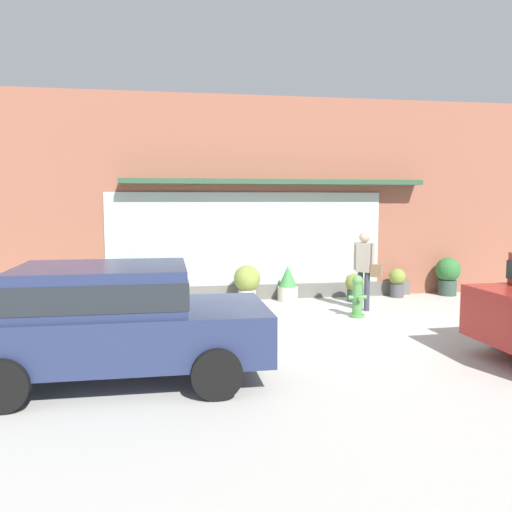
{
  "coord_description": "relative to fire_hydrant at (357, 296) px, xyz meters",
  "views": [
    {
      "loc": [
        -2.62,
        -9.69,
        2.43
      ],
      "look_at": [
        -0.76,
        1.2,
        1.27
      ],
      "focal_mm": 36.76,
      "sensor_mm": 36.0,
      "label": 1
    }
  ],
  "objects": [
    {
      "name": "storefront",
      "position": [
        -1.31,
        2.58,
        1.98
      ],
      "size": [
        14.0,
        0.81,
        4.96
      ],
      "color": "#935642",
      "rests_on": "ground_plane"
    },
    {
      "name": "potted_plant_low_front",
      "position": [
        -1.03,
        1.99,
        -0.03
      ],
      "size": [
        0.49,
        0.49,
        0.87
      ],
      "color": "#B7B2A3",
      "rests_on": "ground_plane"
    },
    {
      "name": "parked_car_navy",
      "position": [
        -4.66,
        -3.15,
        0.45
      ],
      "size": [
        4.01,
        2.04,
        1.58
      ],
      "rotation": [
        0.0,
        0.0,
        -0.0
      ],
      "color": "navy",
      "rests_on": "ground_plane"
    },
    {
      "name": "potted_plant_doorstep",
      "position": [
        -2.05,
        1.87,
        0.08
      ],
      "size": [
        0.63,
        0.63,
        0.91
      ],
      "color": "#B7B2A3",
      "rests_on": "ground_plane"
    },
    {
      "name": "ground_plane",
      "position": [
        -1.29,
        -0.61,
        -0.44
      ],
      "size": [
        60.0,
        60.0,
        0.0
      ],
      "primitive_type": "plane",
      "color": "#B2AFA8"
    },
    {
      "name": "potted_plant_corner_tall",
      "position": [
        1.81,
        2.01,
        -0.04
      ],
      "size": [
        0.42,
        0.42,
        0.73
      ],
      "color": "#4C4C51",
      "rests_on": "ground_plane"
    },
    {
      "name": "potted_plant_window_right",
      "position": [
        -4.85,
        2.0,
        0.04
      ],
      "size": [
        0.63,
        0.63,
        0.9
      ],
      "color": "#9E6042",
      "rests_on": "ground_plane"
    },
    {
      "name": "potted_plant_window_left",
      "position": [
        0.56,
        1.64,
        -0.07
      ],
      "size": [
        0.47,
        0.47,
        0.69
      ],
      "color": "#33473D",
      "rests_on": "ground_plane"
    },
    {
      "name": "curb_strip",
      "position": [
        -1.29,
        -0.81,
        -0.38
      ],
      "size": [
        14.0,
        0.24,
        0.12
      ],
      "primitive_type": "cube",
      "color": "#B2B2AD",
      "rests_on": "ground_plane"
    },
    {
      "name": "pedestrian_with_handbag",
      "position": [
        0.39,
        0.61,
        0.59
      ],
      "size": [
        0.51,
        0.51,
        1.75
      ],
      "rotation": [
        0.0,
        0.0,
        5.54
      ],
      "color": "#333847",
      "rests_on": "ground_plane"
    },
    {
      "name": "potted_plant_near_hydrant",
      "position": [
        3.22,
        2.06,
        0.11
      ],
      "size": [
        0.63,
        0.63,
        0.98
      ],
      "color": "#33473D",
      "rests_on": "ground_plane"
    },
    {
      "name": "fire_hydrant",
      "position": [
        0.0,
        0.0,
        0.0
      ],
      "size": [
        0.39,
        0.35,
        0.89
      ],
      "color": "#4C8C47",
      "rests_on": "ground_plane"
    },
    {
      "name": "potted_plant_trailing_edge",
      "position": [
        -3.8,
        2.01,
        0.01
      ],
      "size": [
        0.34,
        0.34,
        0.94
      ],
      "color": "#33473D",
      "rests_on": "ground_plane"
    }
  ]
}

